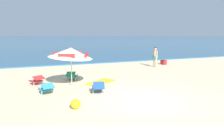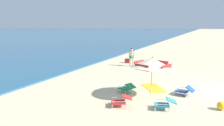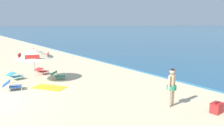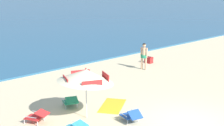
{
  "view_description": "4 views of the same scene",
  "coord_description": "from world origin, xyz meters",
  "px_view_note": "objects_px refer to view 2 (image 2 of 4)",
  "views": [
    {
      "loc": [
        -3.7,
        -6.25,
        2.57
      ],
      "look_at": [
        0.81,
        5.89,
        0.63
      ],
      "focal_mm": 29.79,
      "sensor_mm": 36.0,
      "label": 1
    },
    {
      "loc": [
        -11.86,
        0.88,
        3.39
      ],
      "look_at": [
        1.18,
        6.78,
        0.86
      ],
      "focal_mm": 32.71,
      "sensor_mm": 36.0,
      "label": 2
    },
    {
      "loc": [
        10.3,
        -0.42,
        3.39
      ],
      "look_at": [
        1.12,
        6.13,
        1.35
      ],
      "focal_mm": 34.42,
      "sensor_mm": 36.0,
      "label": 3
    },
    {
      "loc": [
        -10.05,
        -6.61,
        5.19
      ],
      "look_at": [
        0.96,
        5.25,
        1.26
      ],
      "focal_mm": 54.0,
      "sensor_mm": 36.0,
      "label": 4
    }
  ],
  "objects_px": {
    "person_standing_near_shore": "(132,56)",
    "cooler_box": "(128,61)",
    "beach_ball": "(221,106)",
    "lounge_chair_spare_folded": "(185,90)",
    "lounge_chair_under_umbrella": "(165,103)",
    "beach_towel": "(153,88)",
    "lounge_chair_beside_umbrella": "(121,100)",
    "beach_umbrella_striped_main": "(152,63)",
    "lounge_chair_facing_sea": "(127,88)"
  },
  "relations": [
    {
      "from": "lounge_chair_facing_sea",
      "to": "person_standing_near_shore",
      "type": "relative_size",
      "value": 0.63
    },
    {
      "from": "person_standing_near_shore",
      "to": "cooler_box",
      "type": "xyz_separation_m",
      "value": [
        1.49,
        0.9,
        -0.73
      ]
    },
    {
      "from": "beach_ball",
      "to": "beach_towel",
      "type": "height_order",
      "value": "beach_ball"
    },
    {
      "from": "cooler_box",
      "to": "beach_ball",
      "type": "bearing_deg",
      "value": -140.59
    },
    {
      "from": "cooler_box",
      "to": "beach_towel",
      "type": "height_order",
      "value": "cooler_box"
    },
    {
      "from": "beach_ball",
      "to": "lounge_chair_beside_umbrella",
      "type": "bearing_deg",
      "value": 109.27
    },
    {
      "from": "lounge_chair_beside_umbrella",
      "to": "lounge_chair_spare_folded",
      "type": "distance_m",
      "value": 3.54
    },
    {
      "from": "person_standing_near_shore",
      "to": "beach_ball",
      "type": "height_order",
      "value": "person_standing_near_shore"
    },
    {
      "from": "lounge_chair_spare_folded",
      "to": "person_standing_near_shore",
      "type": "height_order",
      "value": "person_standing_near_shore"
    },
    {
      "from": "beach_umbrella_striped_main",
      "to": "lounge_chair_facing_sea",
      "type": "height_order",
      "value": "beach_umbrella_striped_main"
    },
    {
      "from": "lounge_chair_spare_folded",
      "to": "beach_ball",
      "type": "bearing_deg",
      "value": -129.52
    },
    {
      "from": "lounge_chair_spare_folded",
      "to": "beach_towel",
      "type": "relative_size",
      "value": 0.55
    },
    {
      "from": "person_standing_near_shore",
      "to": "beach_towel",
      "type": "relative_size",
      "value": 0.9
    },
    {
      "from": "lounge_chair_under_umbrella",
      "to": "lounge_chair_spare_folded",
      "type": "bearing_deg",
      "value": -14.53
    },
    {
      "from": "beach_umbrella_striped_main",
      "to": "lounge_chair_under_umbrella",
      "type": "height_order",
      "value": "beach_umbrella_striped_main"
    },
    {
      "from": "lounge_chair_under_umbrella",
      "to": "lounge_chair_beside_umbrella",
      "type": "bearing_deg",
      "value": 103.71
    },
    {
      "from": "beach_umbrella_striped_main",
      "to": "cooler_box",
      "type": "relative_size",
      "value": 5.64
    },
    {
      "from": "beach_umbrella_striped_main",
      "to": "beach_ball",
      "type": "xyz_separation_m",
      "value": [
        -0.3,
        -3.02,
        -1.53
      ]
    },
    {
      "from": "beach_umbrella_striped_main",
      "to": "lounge_chair_under_umbrella",
      "type": "relative_size",
      "value": 2.98
    },
    {
      "from": "cooler_box",
      "to": "person_standing_near_shore",
      "type": "bearing_deg",
      "value": -148.91
    },
    {
      "from": "beach_towel",
      "to": "beach_umbrella_striped_main",
      "type": "bearing_deg",
      "value": -170.66
    },
    {
      "from": "lounge_chair_beside_umbrella",
      "to": "lounge_chair_facing_sea",
      "type": "height_order",
      "value": "lounge_chair_facing_sea"
    },
    {
      "from": "lounge_chair_beside_umbrella",
      "to": "beach_umbrella_striped_main",
      "type": "bearing_deg",
      "value": -28.09
    },
    {
      "from": "lounge_chair_under_umbrella",
      "to": "beach_towel",
      "type": "distance_m",
      "value": 3.09
    },
    {
      "from": "lounge_chair_facing_sea",
      "to": "beach_towel",
      "type": "bearing_deg",
      "value": -36.77
    },
    {
      "from": "beach_ball",
      "to": "lounge_chair_under_umbrella",
      "type": "bearing_deg",
      "value": 113.65
    },
    {
      "from": "beach_umbrella_striped_main",
      "to": "beach_ball",
      "type": "relative_size",
      "value": 8.15
    },
    {
      "from": "lounge_chair_under_umbrella",
      "to": "beach_towel",
      "type": "height_order",
      "value": "lounge_chair_under_umbrella"
    },
    {
      "from": "lounge_chair_spare_folded",
      "to": "beach_ball",
      "type": "height_order",
      "value": "lounge_chair_spare_folded"
    },
    {
      "from": "lounge_chair_under_umbrella",
      "to": "cooler_box",
      "type": "distance_m",
      "value": 11.23
    },
    {
      "from": "beach_umbrella_striped_main",
      "to": "beach_towel",
      "type": "xyz_separation_m",
      "value": [
        1.62,
        0.27,
        -1.7
      ]
    },
    {
      "from": "beach_ball",
      "to": "beach_towel",
      "type": "bearing_deg",
      "value": 59.65
    },
    {
      "from": "beach_ball",
      "to": "person_standing_near_shore",
      "type": "bearing_deg",
      "value": 40.85
    },
    {
      "from": "lounge_chair_facing_sea",
      "to": "lounge_chair_spare_folded",
      "type": "relative_size",
      "value": 1.02
    },
    {
      "from": "lounge_chair_beside_umbrella",
      "to": "person_standing_near_shore",
      "type": "height_order",
      "value": "person_standing_near_shore"
    },
    {
      "from": "lounge_chair_beside_umbrella",
      "to": "lounge_chair_facing_sea",
      "type": "bearing_deg",
      "value": 13.27
    },
    {
      "from": "lounge_chair_beside_umbrella",
      "to": "lounge_chair_spare_folded",
      "type": "relative_size",
      "value": 1.01
    },
    {
      "from": "lounge_chair_facing_sea",
      "to": "person_standing_near_shore",
      "type": "height_order",
      "value": "person_standing_near_shore"
    },
    {
      "from": "lounge_chair_beside_umbrella",
      "to": "lounge_chair_spare_folded",
      "type": "xyz_separation_m",
      "value": [
        2.65,
        -2.35,
        -0.01
      ]
    },
    {
      "from": "person_standing_near_shore",
      "to": "cooler_box",
      "type": "distance_m",
      "value": 1.88
    },
    {
      "from": "lounge_chair_under_umbrella",
      "to": "lounge_chair_spare_folded",
      "type": "distance_m",
      "value": 2.29
    },
    {
      "from": "person_standing_near_shore",
      "to": "lounge_chair_beside_umbrella",
      "type": "bearing_deg",
      "value": -163.76
    },
    {
      "from": "beach_towel",
      "to": "beach_ball",
      "type": "bearing_deg",
      "value": -120.35
    },
    {
      "from": "beach_umbrella_striped_main",
      "to": "beach_towel",
      "type": "distance_m",
      "value": 2.37
    },
    {
      "from": "cooler_box",
      "to": "lounge_chair_under_umbrella",
      "type": "bearing_deg",
      "value": -152.07
    },
    {
      "from": "lounge_chair_beside_umbrella",
      "to": "cooler_box",
      "type": "xyz_separation_m",
      "value": [
        10.36,
        3.48,
        -0.08
      ]
    },
    {
      "from": "lounge_chair_spare_folded",
      "to": "person_standing_near_shore",
      "type": "relative_size",
      "value": 0.61
    },
    {
      "from": "beach_towel",
      "to": "lounge_chair_beside_umbrella",
      "type": "bearing_deg",
      "value": 169.26
    },
    {
      "from": "lounge_chair_under_umbrella",
      "to": "lounge_chair_beside_umbrella",
      "type": "distance_m",
      "value": 1.83
    },
    {
      "from": "lounge_chair_spare_folded",
      "to": "beach_towel",
      "type": "xyz_separation_m",
      "value": [
        0.64,
        1.73,
        -0.26
      ]
    }
  ]
}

